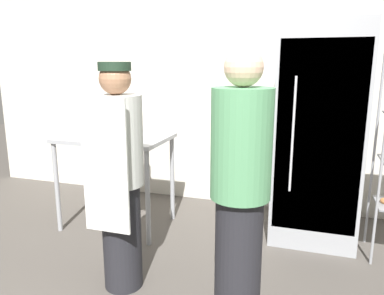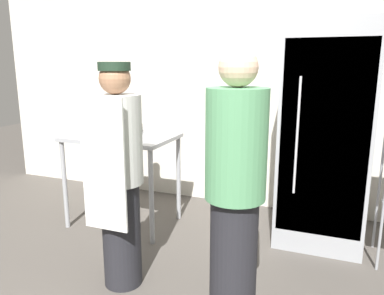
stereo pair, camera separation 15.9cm
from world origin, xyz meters
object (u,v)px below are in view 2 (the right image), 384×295
object	(u,v)px
refrigerator	(325,136)
blender_pitcher	(135,121)
person_baker	(119,175)
person_customer	(235,191)
donut_box	(121,132)

from	to	relation	value
refrigerator	blender_pitcher	world-z (taller)	refrigerator
person_baker	person_customer	distance (m)	0.87
donut_box	blender_pitcher	distance (m)	0.31
refrigerator	donut_box	bearing A→B (deg)	-167.19
refrigerator	donut_box	world-z (taller)	refrigerator
blender_pitcher	person_baker	distance (m)	1.30
blender_pitcher	person_customer	bearing A→B (deg)	-42.39
blender_pitcher	person_baker	size ratio (longest dim) A/B	0.15
person_baker	person_customer	bearing A→B (deg)	-6.63
refrigerator	donut_box	size ratio (longest dim) A/B	6.84
person_baker	person_customer	xyz separation A→B (m)	(0.86, -0.10, 0.02)
person_customer	refrigerator	bearing A→B (deg)	72.45
person_baker	person_customer	world-z (taller)	person_customer
person_baker	donut_box	bearing A→B (deg)	120.71
person_baker	blender_pitcher	bearing A→B (deg)	114.56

